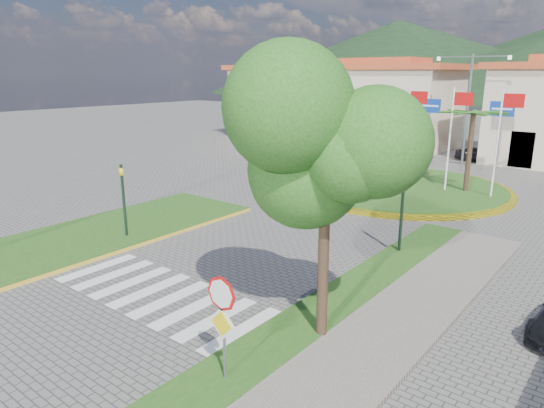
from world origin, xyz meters
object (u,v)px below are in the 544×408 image
Objects in this scene: deciduous_tree at (327,143)px; stop_sign at (222,313)px; white_van at (390,148)px; car_dark_a at (478,154)px; roundabout_island at (400,187)px.

stop_sign is at bearing -101.18° from deciduous_tree.
deciduous_tree reaches higher than white_van.
car_dark_a is at bearing 99.09° from deciduous_tree.
white_van is 6.93m from car_dark_a.
white_van is at bearing 118.09° from roundabout_island.
car_dark_a is (-4.75, 29.68, -4.60)m from deciduous_tree.
roundabout_island is 20.69m from stop_sign.
deciduous_tree is 1.59× the size of white_van.
car_dark_a is at bearing 97.23° from stop_sign.
stop_sign reaches higher than white_van.
stop_sign is 33.00m from car_dark_a.
roundabout_island reaches higher than car_dark_a.
roundabout_island reaches higher than white_van.
deciduous_tree is at bearing -72.09° from roundabout_island.
deciduous_tree reaches higher than car_dark_a.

